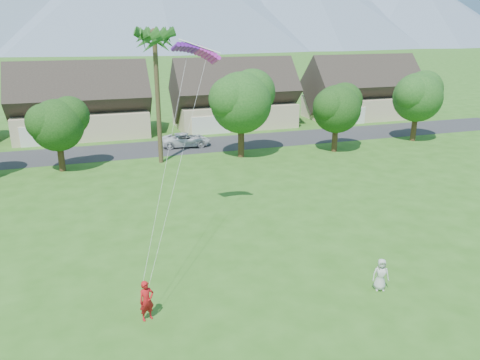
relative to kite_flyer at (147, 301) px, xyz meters
name	(u,v)px	position (x,y,z in m)	size (l,w,h in m)	color
ground	(312,332)	(6.62, -3.18, -0.95)	(500.00, 500.00, 0.00)	#2D6019
street	(172,147)	(6.62, 30.82, -0.95)	(90.00, 7.00, 0.01)	#2D2D30
kite_flyer	(147,301)	(0.00, 0.00, 0.00)	(0.70, 0.46, 1.91)	#B41418
watcher	(381,275)	(11.40, -1.09, -0.11)	(0.82, 0.53, 1.68)	beige
parked_car	(186,140)	(8.21, 30.82, -0.22)	(2.44, 5.30, 1.47)	silver
houses_row	(161,103)	(7.11, 39.82, 2.49)	(72.75, 8.19, 8.86)	beige
tree_row	(169,113)	(5.47, 24.74, 3.93)	(62.27, 6.67, 8.45)	#47301C
fan_palm	(154,35)	(4.62, 25.32, 10.85)	(3.00, 3.00, 13.80)	#4C3D26
parafoil_kite	(197,50)	(4.72, 9.15, 10.32)	(2.78, 1.08, 0.50)	#6C16AB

